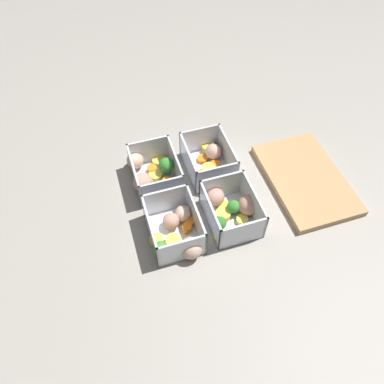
% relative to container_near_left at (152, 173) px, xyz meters
% --- Properties ---
extents(ground_plane, '(4.00, 4.00, 0.00)m').
position_rel_container_near_left_xyz_m(ground_plane, '(0.09, 0.08, -0.03)').
color(ground_plane, gray).
extents(container_near_left, '(0.16, 0.12, 0.08)m').
position_rel_container_near_left_xyz_m(container_near_left, '(0.00, 0.00, 0.00)').
color(container_near_left, silver).
rests_on(container_near_left, ground_plane).
extents(container_near_right, '(0.16, 0.12, 0.08)m').
position_rel_container_near_left_xyz_m(container_near_right, '(0.18, 0.01, -0.00)').
color(container_near_right, silver).
rests_on(container_near_right, ground_plane).
extents(container_far_left, '(0.17, 0.11, 0.08)m').
position_rel_container_near_left_xyz_m(container_far_left, '(0.01, 0.15, -0.00)').
color(container_far_left, silver).
rests_on(container_far_left, ground_plane).
extents(container_far_right, '(0.16, 0.13, 0.08)m').
position_rel_container_near_left_xyz_m(container_far_right, '(0.16, 0.15, -0.00)').
color(container_far_right, silver).
rests_on(container_far_right, ground_plane).
extents(cutting_board, '(0.28, 0.18, 0.02)m').
position_rel_container_near_left_xyz_m(cutting_board, '(0.12, 0.37, -0.02)').
color(cutting_board, tan).
rests_on(cutting_board, ground_plane).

